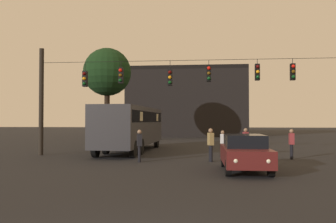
{
  "coord_description": "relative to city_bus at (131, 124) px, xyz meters",
  "views": [
    {
      "loc": [
        1.11,
        -5.87,
        2.11
      ],
      "look_at": [
        -1.43,
        18.76,
        2.73
      ],
      "focal_mm": 38.85,
      "sensor_mm": 36.0,
      "label": 1
    }
  ],
  "objects": [
    {
      "name": "pedestrian_near_bus",
      "position": [
        1.71,
        -6.22,
        -0.94
      ],
      "size": [
        0.32,
        0.41,
        1.64
      ],
      "color": "black",
      "rests_on": "ground"
    },
    {
      "name": "pedestrian_crossing_left",
      "position": [
        6.07,
        -2.52,
        -1.02
      ],
      "size": [
        0.3,
        0.4,
        1.52
      ],
      "color": "black",
      "rests_on": "ground"
    },
    {
      "name": "pedestrian_trailing",
      "position": [
        7.45,
        -2.28,
        -0.93
      ],
      "size": [
        0.35,
        0.42,
        1.65
      ],
      "color": "black",
      "rests_on": "ground"
    },
    {
      "name": "pedestrian_crossing_right",
      "position": [
        9.72,
        -4.05,
        -0.94
      ],
      "size": [
        0.25,
        0.37,
        1.64
      ],
      "color": "black",
      "rests_on": "ground"
    },
    {
      "name": "tree_left_silhouette",
      "position": [
        -4.42,
        9.85,
        4.9
      ],
      "size": [
        4.63,
        4.63,
        9.14
      ],
      "color": "black",
      "rests_on": "ground"
    },
    {
      "name": "pedestrian_crossing_center",
      "position": [
        5.31,
        -5.65,
        -0.9
      ],
      "size": [
        0.35,
        0.42,
        1.71
      ],
      "color": "black",
      "rests_on": "ground"
    },
    {
      "name": "corner_building",
      "position": [
        2.49,
        29.1,
        2.83
      ],
      "size": [
        16.2,
        12.9,
        9.38
      ],
      "color": "black",
      "rests_on": "ground"
    },
    {
      "name": "city_bus",
      "position": [
        0.0,
        0.0,
        0.0
      ],
      "size": [
        2.82,
        11.06,
        3.0
      ],
      "color": "#2D2D33",
      "rests_on": "ground"
    },
    {
      "name": "overhead_signal_span",
      "position": [
        3.97,
        -3.07,
        2.0
      ],
      "size": [
        18.17,
        0.44,
        6.56
      ],
      "color": "black",
      "rests_on": "ground"
    },
    {
      "name": "ground_plane",
      "position": [
        3.94,
        5.92,
        -1.87
      ],
      "size": [
        168.0,
        168.0,
        0.0
      ],
      "primitive_type": "plane",
      "color": "black",
      "rests_on": "ground"
    },
    {
      "name": "car_near_right",
      "position": [
        6.68,
        -9.04,
        -1.07
      ],
      "size": [
        1.85,
        4.36,
        1.52
      ],
      "color": "#511919",
      "rests_on": "ground"
    }
  ]
}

